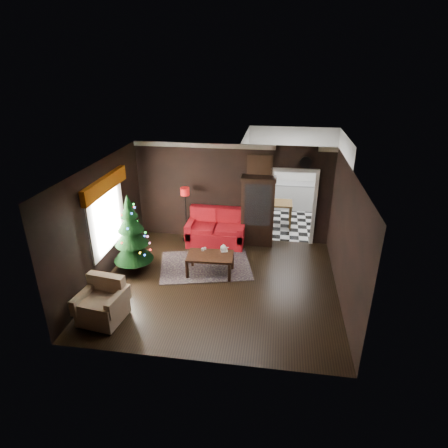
# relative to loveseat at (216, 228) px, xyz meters

# --- Properties ---
(floor) EXTENTS (5.50, 5.50, 0.00)m
(floor) POSITION_rel_loveseat_xyz_m (0.40, -2.05, -0.50)
(floor) COLOR black
(floor) RESTS_ON ground
(ceiling) EXTENTS (5.50, 5.50, 0.00)m
(ceiling) POSITION_rel_loveseat_xyz_m (0.40, -2.05, 2.30)
(ceiling) COLOR white
(ceiling) RESTS_ON ground
(wall_back) EXTENTS (5.50, 0.00, 5.50)m
(wall_back) POSITION_rel_loveseat_xyz_m (0.40, 0.45, 0.90)
(wall_back) COLOR black
(wall_back) RESTS_ON ground
(wall_front) EXTENTS (5.50, 0.00, 5.50)m
(wall_front) POSITION_rel_loveseat_xyz_m (0.40, -4.55, 0.90)
(wall_front) COLOR black
(wall_front) RESTS_ON ground
(wall_left) EXTENTS (0.00, 5.50, 5.50)m
(wall_left) POSITION_rel_loveseat_xyz_m (-2.35, -2.05, 0.90)
(wall_left) COLOR black
(wall_left) RESTS_ON ground
(wall_right) EXTENTS (0.00, 5.50, 5.50)m
(wall_right) POSITION_rel_loveseat_xyz_m (3.15, -2.05, 0.90)
(wall_right) COLOR black
(wall_right) RESTS_ON ground
(doorway) EXTENTS (1.10, 0.10, 2.10)m
(doorway) POSITION_rel_loveseat_xyz_m (2.10, 0.45, 0.55)
(doorway) COLOR silver
(doorway) RESTS_ON ground
(left_window) EXTENTS (0.05, 1.60, 1.40)m
(left_window) POSITION_rel_loveseat_xyz_m (-2.31, -1.85, 0.95)
(left_window) COLOR white
(left_window) RESTS_ON wall_left
(valance) EXTENTS (0.12, 2.10, 0.35)m
(valance) POSITION_rel_loveseat_xyz_m (-2.23, -1.85, 1.77)
(valance) COLOR #6E3103
(valance) RESTS_ON wall_left
(kitchen_floor) EXTENTS (3.00, 3.00, 0.00)m
(kitchen_floor) POSITION_rel_loveseat_xyz_m (2.10, 1.95, -0.50)
(kitchen_floor) COLOR silver
(kitchen_floor) RESTS_ON ground
(kitchen_window) EXTENTS (0.70, 0.06, 0.70)m
(kitchen_window) POSITION_rel_loveseat_xyz_m (2.10, 3.40, 1.20)
(kitchen_window) COLOR white
(kitchen_window) RESTS_ON ground
(rug) EXTENTS (2.60, 2.14, 0.01)m
(rug) POSITION_rel_loveseat_xyz_m (-0.07, -1.27, -0.49)
(rug) COLOR #4A3643
(rug) RESTS_ON ground
(loveseat) EXTENTS (1.70, 0.90, 1.00)m
(loveseat) POSITION_rel_loveseat_xyz_m (0.00, 0.00, 0.00)
(loveseat) COLOR maroon
(loveseat) RESTS_ON ground
(curio_cabinet) EXTENTS (0.90, 0.45, 1.90)m
(curio_cabinet) POSITION_rel_loveseat_xyz_m (1.15, 0.22, 0.45)
(curio_cabinet) COLOR black
(curio_cabinet) RESTS_ON ground
(floor_lamp) EXTENTS (0.35, 0.35, 1.60)m
(floor_lamp) POSITION_rel_loveseat_xyz_m (-0.87, 0.06, 0.33)
(floor_lamp) COLOR black
(floor_lamp) RESTS_ON ground
(christmas_tree) EXTENTS (1.18, 1.18, 1.84)m
(christmas_tree) POSITION_rel_loveseat_xyz_m (-1.77, -1.76, 0.55)
(christmas_tree) COLOR black
(christmas_tree) RESTS_ON ground
(armchair) EXTENTS (0.95, 0.95, 0.86)m
(armchair) POSITION_rel_loveseat_xyz_m (-1.69, -3.73, -0.04)
(armchair) COLOR beige
(armchair) RESTS_ON ground
(coffee_table) EXTENTS (1.15, 0.72, 0.50)m
(coffee_table) POSITION_rel_loveseat_xyz_m (0.13, -1.63, -0.24)
(coffee_table) COLOR black
(coffee_table) RESTS_ON rug
(teapot) EXTENTS (0.21, 0.21, 0.17)m
(teapot) POSITION_rel_loveseat_xyz_m (0.42, -1.36, 0.10)
(teapot) COLOR white
(teapot) RESTS_ON coffee_table
(cup_a) EXTENTS (0.08, 0.08, 0.05)m
(cup_a) POSITION_rel_loveseat_xyz_m (-0.05, -1.36, 0.04)
(cup_a) COLOR silver
(cup_a) RESTS_ON coffee_table
(cup_b) EXTENTS (0.10, 0.10, 0.06)m
(cup_b) POSITION_rel_loveseat_xyz_m (-0.09, -1.42, 0.05)
(cup_b) COLOR silver
(cup_b) RESTS_ON coffee_table
(book) EXTENTS (0.17, 0.06, 0.23)m
(book) POSITION_rel_loveseat_xyz_m (0.35, -1.36, 0.13)
(book) COLOR tan
(book) RESTS_ON coffee_table
(wall_clock) EXTENTS (0.32, 0.32, 0.06)m
(wall_clock) POSITION_rel_loveseat_xyz_m (2.35, 0.40, 1.88)
(wall_clock) COLOR white
(wall_clock) RESTS_ON wall_back
(painting) EXTENTS (0.62, 0.05, 0.52)m
(painting) POSITION_rel_loveseat_xyz_m (1.15, 0.41, 1.75)
(painting) COLOR #BF7E40
(painting) RESTS_ON wall_back
(kitchen_counter) EXTENTS (1.80, 0.60, 0.90)m
(kitchen_counter) POSITION_rel_loveseat_xyz_m (2.10, 3.15, -0.05)
(kitchen_counter) COLOR silver
(kitchen_counter) RESTS_ON ground
(kitchen_table) EXTENTS (0.70, 0.70, 0.75)m
(kitchen_table) POSITION_rel_loveseat_xyz_m (1.80, 1.65, -0.12)
(kitchen_table) COLOR brown
(kitchen_table) RESTS_ON ground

